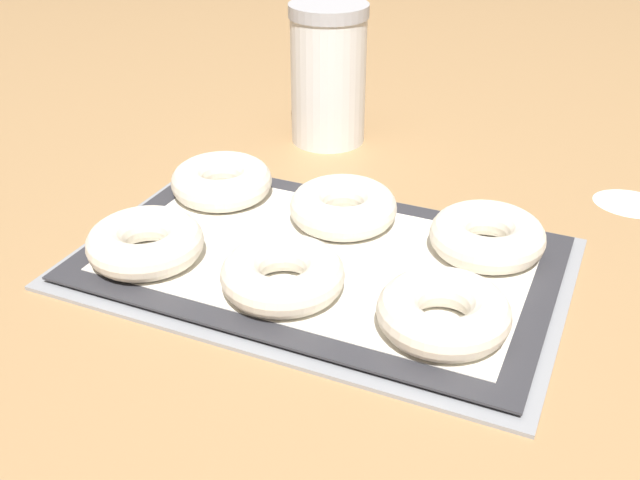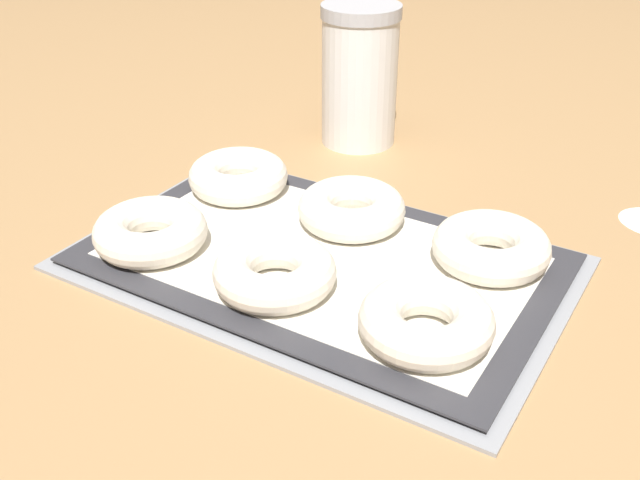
{
  "view_description": "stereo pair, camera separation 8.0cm",
  "coord_description": "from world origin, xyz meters",
  "px_view_note": "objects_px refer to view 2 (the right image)",
  "views": [
    {
      "loc": [
        0.27,
        -0.59,
        0.4
      ],
      "look_at": [
        0.01,
        -0.01,
        0.03
      ],
      "focal_mm": 42.0,
      "sensor_mm": 36.0,
      "label": 1
    },
    {
      "loc": [
        0.34,
        -0.55,
        0.4
      ],
      "look_at": [
        0.01,
        -0.01,
        0.03
      ],
      "focal_mm": 42.0,
      "sensor_mm": 36.0,
      "label": 2
    }
  ],
  "objects_px": {
    "baking_tray": "(320,262)",
    "bagel_front_right": "(426,321)",
    "bagel_front_left": "(150,231)",
    "bagel_back_center": "(352,208)",
    "bagel_front_center": "(275,271)",
    "bagel_back_left": "(238,176)",
    "flour_canister": "(360,75)",
    "bagel_back_right": "(491,247)"
  },
  "relations": [
    {
      "from": "baking_tray",
      "to": "bagel_front_right",
      "type": "distance_m",
      "value": 0.16
    },
    {
      "from": "bagel_front_left",
      "to": "bagel_back_center",
      "type": "bearing_deg",
      "value": 44.75
    },
    {
      "from": "bagel_front_right",
      "to": "bagel_back_center",
      "type": "xyz_separation_m",
      "value": [
        -0.15,
        0.14,
        0.0
      ]
    },
    {
      "from": "bagel_back_center",
      "to": "bagel_front_center",
      "type": "bearing_deg",
      "value": -90.17
    },
    {
      "from": "baking_tray",
      "to": "bagel_front_center",
      "type": "height_order",
      "value": "bagel_front_center"
    },
    {
      "from": "bagel_front_right",
      "to": "bagel_back_left",
      "type": "bearing_deg",
      "value": 154.47
    },
    {
      "from": "flour_canister",
      "to": "baking_tray",
      "type": "bearing_deg",
      "value": -68.02
    },
    {
      "from": "bagel_front_center",
      "to": "flour_canister",
      "type": "bearing_deg",
      "value": 107.25
    },
    {
      "from": "bagel_back_left",
      "to": "bagel_back_center",
      "type": "relative_size",
      "value": 1.0
    },
    {
      "from": "bagel_front_left",
      "to": "bagel_back_center",
      "type": "height_order",
      "value": "same"
    },
    {
      "from": "bagel_back_left",
      "to": "bagel_back_center",
      "type": "height_order",
      "value": "same"
    },
    {
      "from": "bagel_front_right",
      "to": "bagel_front_center",
      "type": "bearing_deg",
      "value": -178.94
    },
    {
      "from": "bagel_back_left",
      "to": "baking_tray",
      "type": "bearing_deg",
      "value": -25.93
    },
    {
      "from": "bagel_front_center",
      "to": "bagel_back_right",
      "type": "relative_size",
      "value": 1.0
    },
    {
      "from": "flour_canister",
      "to": "bagel_front_left",
      "type": "bearing_deg",
      "value": -95.07
    },
    {
      "from": "bagel_front_left",
      "to": "bagel_front_center",
      "type": "height_order",
      "value": "same"
    },
    {
      "from": "bagel_front_left",
      "to": "flour_canister",
      "type": "height_order",
      "value": "flour_canister"
    },
    {
      "from": "bagel_front_center",
      "to": "baking_tray",
      "type": "bearing_deg",
      "value": 85.01
    },
    {
      "from": "bagel_front_right",
      "to": "bagel_back_center",
      "type": "relative_size",
      "value": 1.0
    },
    {
      "from": "bagel_front_left",
      "to": "bagel_back_left",
      "type": "bearing_deg",
      "value": 90.58
    },
    {
      "from": "baking_tray",
      "to": "bagel_back_center",
      "type": "relative_size",
      "value": 4.18
    },
    {
      "from": "bagel_front_center",
      "to": "bagel_back_center",
      "type": "height_order",
      "value": "same"
    },
    {
      "from": "bagel_front_center",
      "to": "bagel_front_right",
      "type": "height_order",
      "value": "same"
    },
    {
      "from": "bagel_front_right",
      "to": "bagel_back_left",
      "type": "xyz_separation_m",
      "value": [
        -0.3,
        0.14,
        0.0
      ]
    },
    {
      "from": "bagel_front_center",
      "to": "bagel_front_right",
      "type": "relative_size",
      "value": 1.0
    },
    {
      "from": "bagel_back_left",
      "to": "flour_canister",
      "type": "relative_size",
      "value": 0.63
    },
    {
      "from": "bagel_front_center",
      "to": "flour_canister",
      "type": "relative_size",
      "value": 0.63
    },
    {
      "from": "bagel_front_center",
      "to": "bagel_back_center",
      "type": "relative_size",
      "value": 1.0
    },
    {
      "from": "bagel_front_left",
      "to": "bagel_front_right",
      "type": "xyz_separation_m",
      "value": [
        0.3,
        0.01,
        0.0
      ]
    },
    {
      "from": "baking_tray",
      "to": "bagel_back_right",
      "type": "bearing_deg",
      "value": 26.74
    },
    {
      "from": "bagel_back_center",
      "to": "bagel_back_right",
      "type": "relative_size",
      "value": 1.0
    },
    {
      "from": "bagel_front_left",
      "to": "bagel_front_center",
      "type": "relative_size",
      "value": 1.0
    },
    {
      "from": "bagel_back_center",
      "to": "bagel_back_right",
      "type": "xyz_separation_m",
      "value": [
        0.15,
        0.0,
        0.0
      ]
    },
    {
      "from": "bagel_front_left",
      "to": "bagel_back_right",
      "type": "relative_size",
      "value": 1.0
    },
    {
      "from": "bagel_front_center",
      "to": "bagel_back_left",
      "type": "height_order",
      "value": "same"
    },
    {
      "from": "bagel_back_center",
      "to": "flour_canister",
      "type": "xyz_separation_m",
      "value": [
        -0.12,
        0.23,
        0.06
      ]
    },
    {
      "from": "bagel_back_right",
      "to": "flour_canister",
      "type": "relative_size",
      "value": 0.63
    },
    {
      "from": "bagel_back_left",
      "to": "bagel_back_right",
      "type": "height_order",
      "value": "same"
    },
    {
      "from": "bagel_back_center",
      "to": "bagel_front_left",
      "type": "bearing_deg",
      "value": -135.25
    },
    {
      "from": "bagel_front_right",
      "to": "bagel_back_right",
      "type": "distance_m",
      "value": 0.14
    },
    {
      "from": "bagel_front_center",
      "to": "bagel_back_right",
      "type": "distance_m",
      "value": 0.21
    },
    {
      "from": "baking_tray",
      "to": "bagel_back_center",
      "type": "height_order",
      "value": "bagel_back_center"
    }
  ]
}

